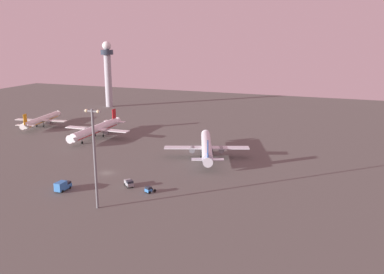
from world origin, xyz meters
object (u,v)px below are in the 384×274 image
Objects in this scene: control_tower at (108,70)px; apron_light_west at (95,153)px; airplane_terminal_side at (96,129)px; airplane_taxiway_distant at (207,147)px; airplane_far_stand at (41,120)px; catering_truck at (63,186)px; pushback_tug at (149,189)px; maintenance_van at (129,183)px.

control_tower is 167.28m from apron_light_west.
apron_light_west is at bearing 121.66° from airplane_terminal_side.
airplane_far_stand is at bearing 147.08° from airplane_taxiway_distant.
apron_light_west is at bearing -22.29° from catering_truck.
apron_light_west is (85.35, -79.41, 12.29)m from airplane_far_stand.
pushback_tug is 26.66m from catering_truck.
control_tower reaches higher than apron_light_west.
airplane_terminal_side is 1.48× the size of apron_light_west.
maintenance_van is (84.60, -126.22, -22.95)m from control_tower.
airplane_taxiway_distant is 59.48m from apron_light_west.
control_tower is 1.03× the size of airplane_taxiway_distant.
catering_truck is 0.21× the size of apron_light_west.
catering_truck is at bearing 112.83° from airplane_terminal_side.
airplane_terminal_side reaches higher than maintenance_van.
catering_truck is at bearing -56.87° from airplane_far_stand.
catering_truck is (-17.29, -10.26, 0.40)m from maintenance_van.
maintenance_van is at bearing -127.59° from airplane_taxiway_distant.
airplane_far_stand is at bearing 134.66° from catering_truck.
apron_light_west is at bearing 86.33° from pushback_tug.
maintenance_van is at bearing -56.17° from control_tower.
airplane_far_stand reaches higher than maintenance_van.
control_tower is 67.85m from airplane_far_stand.
maintenance_van is at bearing 31.94° from catering_truck.
catering_truck is 23.63m from apron_light_west.
airplane_taxiway_distant is 1.47× the size of apron_light_west.
control_tower reaches higher than catering_truck.
pushback_tug is 8.65m from maintenance_van.
control_tower is at bearing 117.49° from catering_truck.
apron_light_west is (45.26, -68.89, 11.75)m from airplane_terminal_side.
apron_light_west reaches higher than maintenance_van.
pushback_tug is (53.45, -53.69, -2.93)m from airplane_terminal_side.
airplane_taxiway_distant is (97.02, -87.04, -20.03)m from control_tower.
airplane_taxiway_distant is 7.16× the size of catering_truck.
control_tower reaches higher than maintenance_van.
airplane_terminal_side is (-57.64, 11.89, -0.10)m from airplane_taxiway_distant.
airplane_taxiway_distant reaches higher than pushback_tug.
airplane_far_stand is at bearing -9.82° from pushback_tug.
control_tower is 131.87m from airplane_taxiway_distant.
apron_light_west is at bearing -53.23° from airplane_far_stand.
airplane_terminal_side reaches higher than pushback_tug.
control_tower is 153.68m from maintenance_van.
apron_light_west is (0.05, -17.82, 14.57)m from maintenance_van.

